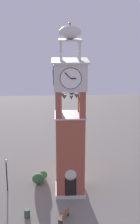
# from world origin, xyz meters

# --- Properties ---
(ground) EXTENTS (80.00, 80.00, 0.00)m
(ground) POSITION_xyz_m (0.00, 0.00, 0.00)
(ground) COLOR gray
(clock_tower) EXTENTS (3.32, 3.32, 16.51)m
(clock_tower) POSITION_xyz_m (0.00, -0.00, 6.83)
(clock_tower) COLOR #9E4C38
(clock_tower) RESTS_ON ground
(park_bench) EXTENTS (1.06, 1.64, 0.95)m
(park_bench) POSITION_xyz_m (-0.70, -4.81, 0.48)
(park_bench) COLOR brown
(park_bench) RESTS_ON ground
(lamp_post) EXTENTS (0.36, 0.36, 3.53)m
(lamp_post) POSITION_xyz_m (-6.30, 0.33, 2.48)
(lamp_post) COLOR black
(lamp_post) RESTS_ON ground
(trash_bin) EXTENTS (0.52, 0.52, 0.80)m
(trash_bin) POSITION_xyz_m (-3.97, -4.26, 0.40)
(trash_bin) COLOR #38513D
(trash_bin) RESTS_ON ground
(shrub_near_entry) EXTENTS (1.30, 1.30, 1.07)m
(shrub_near_entry) POSITION_xyz_m (-3.26, 1.86, 0.53)
(shrub_near_entry) COLOR #336638
(shrub_near_entry) RESTS_ON ground
(shrub_left_of_tower) EXTENTS (0.87, 0.87, 0.81)m
(shrub_left_of_tower) POSITION_xyz_m (-2.77, 2.96, 0.41)
(shrub_left_of_tower) COLOR #336638
(shrub_left_of_tower) RESTS_ON ground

